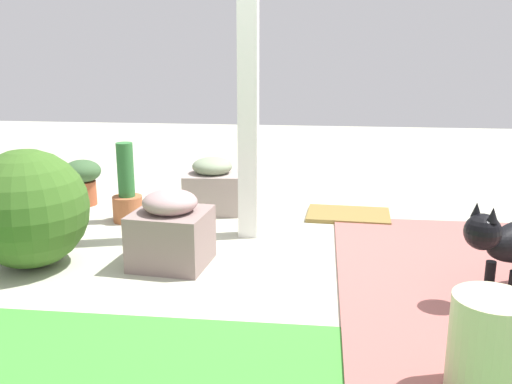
# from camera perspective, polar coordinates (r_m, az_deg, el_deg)

# --- Properties ---
(ground_plane) EXTENTS (12.00, 12.00, 0.00)m
(ground_plane) POSITION_cam_1_polar(r_m,az_deg,el_deg) (3.70, 4.34, -6.00)
(ground_plane) COLOR #B0B099
(brick_path) EXTENTS (1.80, 2.40, 0.02)m
(brick_path) POSITION_cam_1_polar(r_m,az_deg,el_deg) (3.42, 23.67, -8.80)
(brick_path) COLOR #9A5953
(brick_path) RESTS_ON ground
(porch_pillar) EXTENTS (0.13, 0.13, 2.43)m
(porch_pillar) POSITION_cam_1_polar(r_m,az_deg,el_deg) (3.79, -0.79, 13.34)
(porch_pillar) COLOR white
(porch_pillar) RESTS_ON ground
(stone_planter_nearest) EXTENTS (0.47, 0.41, 0.44)m
(stone_planter_nearest) POSITION_cam_1_polar(r_m,az_deg,el_deg) (4.53, -4.38, 0.53)
(stone_planter_nearest) COLOR gray
(stone_planter_nearest) RESTS_ON ground
(stone_planter_mid) EXTENTS (0.48, 0.46, 0.47)m
(stone_planter_mid) POSITION_cam_1_polar(r_m,az_deg,el_deg) (3.45, -8.54, -3.88)
(stone_planter_mid) COLOR gray
(stone_planter_mid) RESTS_ON ground
(round_shrub) EXTENTS (0.71, 0.71, 0.71)m
(round_shrub) POSITION_cam_1_polar(r_m,az_deg,el_deg) (3.62, -21.95, -1.58)
(round_shrub) COLOR #365E1F
(round_shrub) RESTS_ON ground
(terracotta_pot_broad) EXTENTS (0.31, 0.31, 0.38)m
(terracotta_pot_broad) POSITION_cam_1_polar(r_m,az_deg,el_deg) (4.92, -17.06, 1.31)
(terracotta_pot_broad) COLOR #A14C2E
(terracotta_pot_broad) RESTS_ON ground
(terracotta_pot_tall) EXTENTS (0.22, 0.22, 0.60)m
(terracotta_pot_tall) POSITION_cam_1_polar(r_m,az_deg,el_deg) (4.37, -12.85, -0.17)
(terracotta_pot_tall) COLOR #A85C37
(terracotta_pot_tall) RESTS_ON ground
(ceramic_urn) EXTENTS (0.30, 0.30, 0.41)m
(ceramic_urn) POSITION_cam_1_polar(r_m,az_deg,el_deg) (2.34, 22.35, -14.34)
(ceramic_urn) COLOR #C7BF91
(ceramic_urn) RESTS_ON ground
(doormat) EXTENTS (0.66, 0.46, 0.03)m
(doormat) POSITION_cam_1_polar(r_m,az_deg,el_deg) (4.48, 9.27, -2.28)
(doormat) COLOR olive
(doormat) RESTS_ON ground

